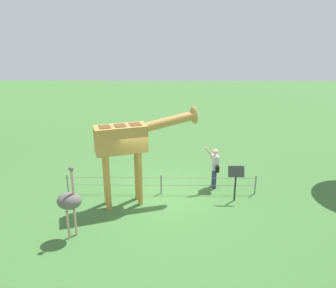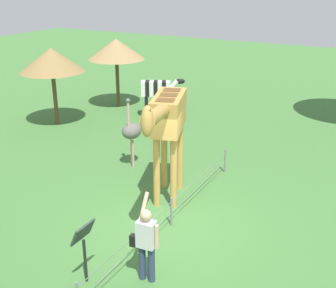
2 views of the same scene
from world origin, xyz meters
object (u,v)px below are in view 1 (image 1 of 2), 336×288
object	(u,v)px
visitor	(215,166)
ostrich	(69,201)
giraffe	(129,142)
info_sign	(236,176)

from	to	relation	value
visitor	ostrich	xyz separation A→B (m)	(-4.55, -3.25, 0.27)
ostrich	visitor	bearing A→B (deg)	35.50
giraffe	visitor	size ratio (longest dim) A/B	2.05
ostrich	info_sign	size ratio (longest dim) A/B	1.70
visitor	info_sign	world-z (taller)	visitor
giraffe	ostrich	world-z (taller)	giraffe
ostrich	info_sign	distance (m)	5.63
info_sign	visitor	bearing A→B (deg)	121.08
giraffe	info_sign	bearing A→B (deg)	2.63
giraffe	ostrich	size ratio (longest dim) A/B	1.59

